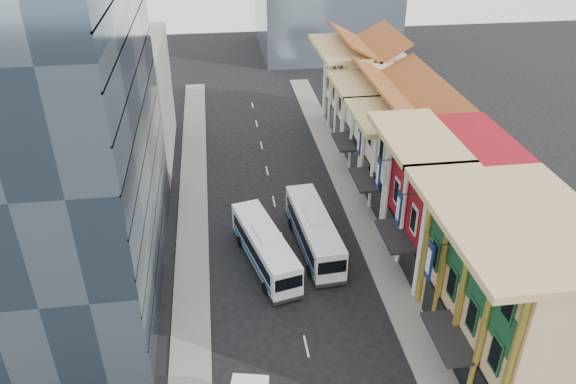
{
  "coord_description": "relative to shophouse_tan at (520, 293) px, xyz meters",
  "views": [
    {
      "loc": [
        -5.45,
        -21.74,
        30.84
      ],
      "look_at": [
        0.5,
        21.61,
        5.36
      ],
      "focal_mm": 35.0,
      "sensor_mm": 36.0,
      "label": 1
    }
  ],
  "objects": [
    {
      "name": "shophouse_red",
      "position": [
        0.0,
        12.0,
        0.0
      ],
      "size": [
        8.0,
        10.0,
        12.0
      ],
      "primitive_type": "cube",
      "color": "maroon",
      "rests_on": "ground"
    },
    {
      "name": "shophouse_cream_far",
      "position": [
        0.0,
        41.0,
        -0.5
      ],
      "size": [
        8.0,
        12.0,
        11.0
      ],
      "primitive_type": "cube",
      "color": "white",
      "rests_on": "ground"
    },
    {
      "name": "bus_left_far",
      "position": [
        -16.0,
        13.28,
        -4.15
      ],
      "size": [
        5.33,
        11.86,
        3.7
      ],
      "primitive_type": null,
      "rotation": [
        0.0,
        0.0,
        0.24
      ],
      "color": "white",
      "rests_on": "ground"
    },
    {
      "name": "shophouse_cream_mid",
      "position": [
        0.0,
        30.5,
        -1.0
      ],
      "size": [
        8.0,
        9.0,
        10.0
      ],
      "primitive_type": "cube",
      "color": "white",
      "rests_on": "ground"
    },
    {
      "name": "shophouse_cream_near",
      "position": [
        0.0,
        21.5,
        -1.0
      ],
      "size": [
        8.0,
        9.0,
        10.0
      ],
      "primitive_type": "cube",
      "color": "white",
      "rests_on": "ground"
    },
    {
      "name": "office_tower",
      "position": [
        -31.0,
        14.0,
        9.0
      ],
      "size": [
        12.0,
        26.0,
        30.0
      ],
      "primitive_type": "cube",
      "color": "#39495A",
      "rests_on": "ground"
    },
    {
      "name": "bus_right",
      "position": [
        -11.31,
        15.12,
        -4.07
      ],
      "size": [
        3.74,
        12.24,
        3.87
      ],
      "primitive_type": null,
      "rotation": [
        0.0,
        0.0,
        0.08
      ],
      "color": "silver",
      "rests_on": "ground"
    },
    {
      "name": "office_block_far",
      "position": [
        -30.0,
        37.0,
        1.0
      ],
      "size": [
        10.0,
        18.0,
        14.0
      ],
      "primitive_type": "cube",
      "color": "gray",
      "rests_on": "ground"
    },
    {
      "name": "sidewalk_right",
      "position": [
        -5.5,
        17.0,
        -5.92
      ],
      "size": [
        3.0,
        90.0,
        0.15
      ],
      "primitive_type": "cube",
      "color": "slate",
      "rests_on": "ground"
    },
    {
      "name": "shophouse_tan",
      "position": [
        0.0,
        0.0,
        0.0
      ],
      "size": [
        8.0,
        14.0,
        12.0
      ],
      "primitive_type": "cube",
      "color": "tan",
      "rests_on": "ground"
    },
    {
      "name": "sidewalk_left",
      "position": [
        -22.5,
        17.0,
        -5.92
      ],
      "size": [
        3.0,
        90.0,
        0.15
      ],
      "primitive_type": "cube",
      "color": "slate",
      "rests_on": "ground"
    }
  ]
}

